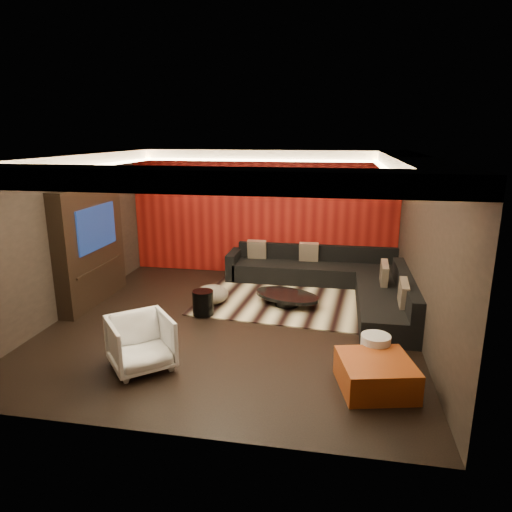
% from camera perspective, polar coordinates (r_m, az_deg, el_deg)
% --- Properties ---
extents(floor, '(6.00, 6.00, 0.02)m').
position_cam_1_polar(floor, '(7.84, -2.97, -8.53)').
color(floor, black).
rests_on(floor, ground).
extents(ceiling, '(6.00, 6.00, 0.02)m').
position_cam_1_polar(ceiling, '(7.20, -3.28, 12.53)').
color(ceiling, silver).
rests_on(ceiling, ground).
extents(wall_back, '(6.00, 0.02, 2.80)m').
position_cam_1_polar(wall_back, '(10.29, 0.76, 5.39)').
color(wall_back, black).
rests_on(wall_back, ground).
extents(wall_left, '(0.02, 6.00, 2.80)m').
position_cam_1_polar(wall_left, '(8.59, -23.07, 2.26)').
color(wall_left, black).
rests_on(wall_left, ground).
extents(wall_right, '(0.02, 6.00, 2.80)m').
position_cam_1_polar(wall_right, '(7.32, 20.46, 0.46)').
color(wall_right, black).
rests_on(wall_right, ground).
extents(red_feature_wall, '(5.98, 0.05, 2.78)m').
position_cam_1_polar(red_feature_wall, '(10.25, 0.72, 5.36)').
color(red_feature_wall, '#6B0C0A').
rests_on(red_feature_wall, ground).
extents(soffit_back, '(6.00, 0.60, 0.22)m').
position_cam_1_polar(soffit_back, '(9.84, 0.48, 12.52)').
color(soffit_back, silver).
rests_on(soffit_back, ground).
extents(soffit_front, '(6.00, 0.60, 0.22)m').
position_cam_1_polar(soffit_front, '(4.63, -11.18, 9.41)').
color(soffit_front, silver).
rests_on(soffit_front, ground).
extents(soffit_left, '(0.60, 4.80, 0.22)m').
position_cam_1_polar(soffit_left, '(8.26, -22.16, 10.96)').
color(soffit_left, silver).
rests_on(soffit_left, ground).
extents(soffit_right, '(0.60, 4.80, 0.22)m').
position_cam_1_polar(soffit_right, '(7.08, 18.91, 10.75)').
color(soffit_right, silver).
rests_on(soffit_right, ground).
extents(cove_back, '(4.80, 0.08, 0.04)m').
position_cam_1_polar(cove_back, '(9.51, 0.12, 11.89)').
color(cove_back, '#FFD899').
rests_on(cove_back, ground).
extents(cove_front, '(4.80, 0.08, 0.04)m').
position_cam_1_polar(cove_front, '(4.95, -9.70, 8.78)').
color(cove_front, '#FFD899').
rests_on(cove_front, ground).
extents(cove_left, '(0.08, 4.80, 0.04)m').
position_cam_1_polar(cove_left, '(8.09, -20.02, 10.45)').
color(cove_left, '#FFD899').
rests_on(cove_left, ground).
extents(cove_right, '(0.08, 4.80, 0.04)m').
position_cam_1_polar(cove_right, '(7.04, 16.08, 10.21)').
color(cove_right, '#FFD899').
rests_on(cove_right, ground).
extents(tv_surround, '(0.30, 2.00, 2.20)m').
position_cam_1_polar(tv_surround, '(9.07, -19.99, 1.23)').
color(tv_surround, black).
rests_on(tv_surround, ground).
extents(tv_screen, '(0.04, 1.30, 0.80)m').
position_cam_1_polar(tv_screen, '(8.92, -19.30, 3.38)').
color(tv_screen, black).
rests_on(tv_screen, ground).
extents(tv_shelf, '(0.04, 1.60, 0.04)m').
position_cam_1_polar(tv_shelf, '(9.09, -18.89, -1.26)').
color(tv_shelf, black).
rests_on(tv_shelf, ground).
extents(rug, '(4.24, 3.33, 0.02)m').
position_cam_1_polar(rug, '(9.08, 6.40, -5.11)').
color(rug, beige).
rests_on(rug, floor).
extents(coffee_table, '(1.65, 1.65, 0.21)m').
position_cam_1_polar(coffee_table, '(8.59, 3.89, -5.43)').
color(coffee_table, black).
rests_on(coffee_table, rug).
extents(drum_stool, '(0.45, 0.45, 0.44)m').
position_cam_1_polar(drum_stool, '(8.14, -6.64, -5.82)').
color(drum_stool, black).
rests_on(drum_stool, rug).
extents(striped_pouf, '(0.78, 0.78, 0.34)m').
position_cam_1_polar(striped_pouf, '(8.67, -5.54, -4.79)').
color(striped_pouf, '#C0AD95').
rests_on(striped_pouf, rug).
extents(white_side_table, '(0.43, 0.43, 0.50)m').
position_cam_1_polar(white_side_table, '(6.54, 14.63, -11.56)').
color(white_side_table, silver).
rests_on(white_side_table, floor).
extents(orange_ottoman, '(1.06, 1.06, 0.39)m').
position_cam_1_polar(orange_ottoman, '(6.11, 14.73, -14.12)').
color(orange_ottoman, '#973513').
rests_on(orange_ottoman, floor).
extents(armchair, '(1.13, 1.13, 0.74)m').
position_cam_1_polar(armchair, '(6.51, -14.20, -10.49)').
color(armchair, silver).
rests_on(armchair, floor).
extents(sectional_sofa, '(3.65, 3.50, 0.75)m').
position_cam_1_polar(sectional_sofa, '(9.31, 10.15, -3.11)').
color(sectional_sofa, black).
rests_on(sectional_sofa, floor).
extents(throw_pillows, '(3.12, 2.82, 0.50)m').
position_cam_1_polar(throw_pillows, '(9.12, 9.37, -1.10)').
color(throw_pillows, '#C7AF92').
rests_on(throw_pillows, sectional_sofa).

